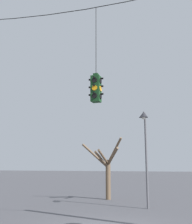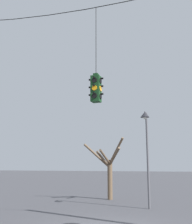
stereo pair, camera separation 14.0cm
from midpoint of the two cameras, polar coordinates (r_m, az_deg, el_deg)
span_wire at (r=12.07m, az=2.27°, el=21.35°), size 12.11×0.03×0.44m
traffic_light_near_left_pole at (r=10.74m, az=0.37°, el=4.90°), size 0.58×0.58×3.92m
street_lamp at (r=15.47m, az=10.43°, el=-4.85°), size 0.48×0.84×5.14m
bare_tree at (r=19.32m, az=2.83°, el=-11.52°), size 2.86×1.75×4.07m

